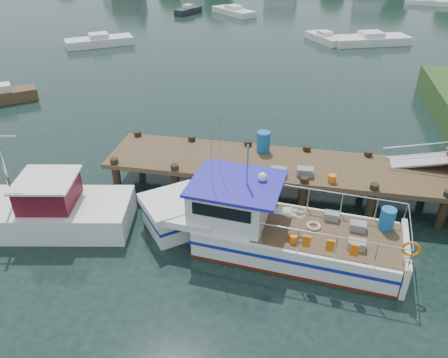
% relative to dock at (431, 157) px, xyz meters
% --- Properties ---
extents(ground_plane, '(160.00, 160.00, 0.00)m').
position_rel_dock_xyz_m(ground_plane, '(-6.51, -0.01, -2.24)').
color(ground_plane, black).
extents(dock, '(16.60, 3.00, 4.78)m').
position_rel_dock_xyz_m(dock, '(0.00, 0.00, 0.00)').
color(dock, '#4E3A25').
rests_on(dock, ground).
extents(lobster_boat, '(9.40, 3.51, 4.52)m').
position_rel_dock_xyz_m(lobster_boat, '(-5.74, -3.53, -1.42)').
color(lobster_boat, silver).
rests_on(lobster_boat, ground).
extents(work_boat, '(8.06, 3.66, 4.21)m').
position_rel_dock_xyz_m(work_boat, '(-14.28, -4.03, -1.57)').
color(work_boat, silver).
rests_on(work_boat, ground).
extents(moored_rowboat, '(3.83, 3.44, 1.12)m').
position_rel_dock_xyz_m(moored_rowboat, '(-23.06, 7.09, -1.82)').
color(moored_rowboat, '#4E3A25').
rests_on(moored_rowboat, ground).
extents(moored_far, '(5.78, 2.79, 0.94)m').
position_rel_dock_xyz_m(moored_far, '(9.61, 49.23, -1.89)').
color(moored_far, silver).
rests_on(moored_far, ground).
extents(moored_a, '(5.89, 4.90, 1.07)m').
position_rel_dock_xyz_m(moored_a, '(-23.27, 21.21, -1.85)').
color(moored_a, silver).
rests_on(moored_a, ground).
extents(moored_b, '(3.72, 4.41, 0.96)m').
position_rel_dock_xyz_m(moored_b, '(-3.63, 26.45, -1.88)').
color(moored_b, silver).
rests_on(moored_b, ground).
extents(moored_c, '(7.27, 4.63, 1.09)m').
position_rel_dock_xyz_m(moored_c, '(0.44, 26.39, -1.84)').
color(moored_c, silver).
rests_on(moored_c, ground).
extents(moored_d, '(5.85, 5.63, 1.03)m').
position_rel_dock_xyz_m(moored_d, '(-14.05, 37.73, -1.86)').
color(moored_d, silver).
rests_on(moored_d, ground).
extents(moored_e, '(2.64, 4.03, 1.06)m').
position_rel_dock_xyz_m(moored_e, '(-19.40, 37.14, -1.85)').
color(moored_e, black).
rests_on(moored_e, ground).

